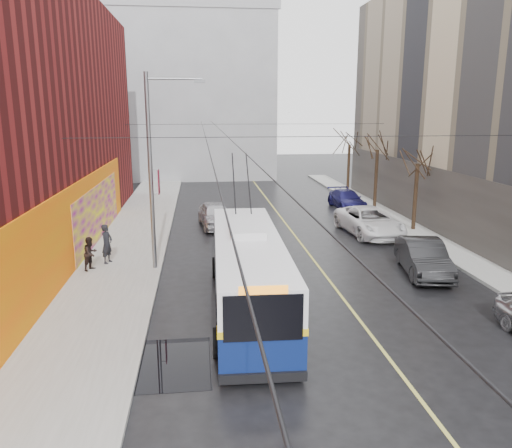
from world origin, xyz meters
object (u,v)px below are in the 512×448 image
Objects in this scene: streetlight_pole at (154,168)px; tree_mid at (378,139)px; parked_car_b at (423,257)px; trolleybus at (248,271)px; tree_near at (419,151)px; parked_car_d at (347,199)px; pedestrian_a at (107,244)px; tree_far at (350,136)px; parked_car_c at (369,221)px; following_car at (215,215)px; pedestrian_b at (91,254)px.

streetlight_pole is 19.96m from tree_mid.
streetlight_pole is 1.86× the size of parked_car_b.
streetlight_pole is at bearing 128.02° from trolleybus.
tree_near reaches higher than trolleybus.
streetlight_pole is 1.89× the size of parked_car_d.
streetlight_pole is 7.14m from trolleybus.
pedestrian_a is at bearing -143.89° from parked_car_d.
tree_mid reaches higher than parked_car_b.
pedestrian_a is at bearing -132.83° from tree_far.
streetlight_pole is 19.36m from parked_car_d.
tree_near is 0.97× the size of tree_far.
parked_car_c is (12.15, 5.55, -4.04)m from streetlight_pole.
streetlight_pole reaches higher than parked_car_d.
following_car is (-12.17, -11.42, -4.34)m from tree_far.
streetlight_pole reaches higher than parked_car_c.
following_car is 2.48× the size of pedestrian_a.
tree_near is 16.25m from trolleybus.
parked_car_d is at bearing 19.67° from following_car.
tree_near is 3.37× the size of pedestrian_a.
tree_mid is 9.17m from parked_car_c.
streetlight_pole reaches higher than tree_far.
pedestrian_b is at bearing -179.13° from streetlight_pole.
following_car is (-12.17, -4.42, -4.45)m from tree_mid.
tree_mid is at bearing -90.00° from tree_far.
tree_mid is 7.00m from tree_far.
tree_mid is at bearing 40.65° from streetlight_pole.
trolleybus is 2.42× the size of parked_car_d.
streetlight_pole is 16.28m from tree_near.
tree_far is 1.39× the size of following_car.
tree_near is 1.36× the size of following_car.
parked_car_b is at bearing -95.11° from parked_car_c.
tree_far is at bearing 73.31° from parked_car_c.
streetlight_pole is at bearing -59.38° from pedestrian_b.
parked_car_c reaches higher than parked_car_d.
tree_near reaches higher than pedestrian_b.
tree_near is 9.44m from parked_car_b.
trolleybus is 7.36× the size of pedestrian_b.
following_car is (-10.17, -5.03, 0.11)m from parked_car_d.
following_car is at bearing -14.25° from pedestrian_a.
pedestrian_a reaches higher than parked_car_b.
parked_car_b is 7.47m from parked_car_c.
tree_mid is at bearing 63.12° from parked_car_c.
tree_far is 26.23m from pedestrian_a.
tree_far reaches higher than pedestrian_b.
tree_far is 27.77m from trolleybus.
parked_car_b is at bearing 22.13° from trolleybus.
tree_far reaches higher than pedestrian_a.
trolleybus is at bearing -133.30° from parked_car_c.
parked_car_c is (-2.99, -14.45, -4.33)m from tree_far.
tree_mid is at bearing -24.59° from pedestrian_b.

